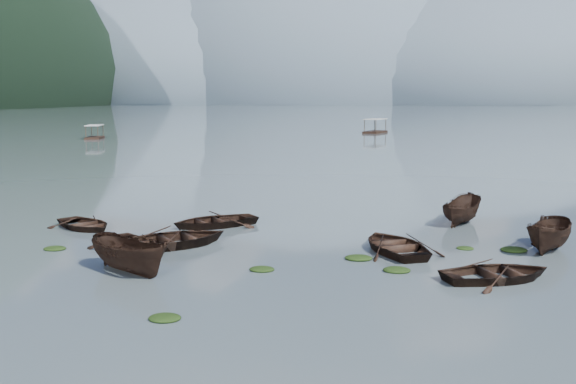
# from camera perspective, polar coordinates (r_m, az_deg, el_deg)

# --- Properties ---
(ground_plane) EXTENTS (2400.00, 2400.00, 0.00)m
(ground_plane) POSITION_cam_1_polar(r_m,az_deg,el_deg) (20.79, -3.60, -10.26)
(ground_plane) COLOR #48545A
(haze_mtn_a) EXTENTS (520.00, 520.00, 280.00)m
(haze_mtn_a) POSITION_cam_1_polar(r_m,az_deg,el_deg) (956.42, -9.93, 7.79)
(haze_mtn_a) COLOR #475666
(haze_mtn_a) RESTS_ON ground
(haze_mtn_b) EXTENTS (520.00, 520.00, 340.00)m
(haze_mtn_b) POSITION_cam_1_polar(r_m,az_deg,el_deg) (921.62, 2.23, 7.89)
(haze_mtn_b) COLOR #475666
(haze_mtn_b) RESTS_ON ground
(haze_mtn_c) EXTENTS (520.00, 520.00, 260.00)m
(haze_mtn_c) POSITION_cam_1_polar(r_m,az_deg,el_deg) (929.53, 14.74, 7.63)
(haze_mtn_c) COLOR #475666
(haze_mtn_c) RESTS_ON ground
(rowboat_0) EXTENTS (5.19, 5.35, 0.90)m
(rowboat_0) POSITION_cam_1_polar(r_m,az_deg,el_deg) (29.03, -13.77, -5.10)
(rowboat_0) COLOR black
(rowboat_0) RESTS_ON ground
(rowboat_1) EXTENTS (6.19, 5.91, 1.04)m
(rowboat_1) POSITION_cam_1_polar(r_m,az_deg,el_deg) (29.53, -10.11, -4.77)
(rowboat_1) COLOR black
(rowboat_1) RESTS_ON ground
(rowboat_2) EXTENTS (4.44, 3.84, 1.66)m
(rowboat_2) POSITION_cam_1_polar(r_m,az_deg,el_deg) (25.52, -13.77, -6.96)
(rowboat_2) COLOR black
(rowboat_2) RESTS_ON ground
(rowboat_3) EXTENTS (4.67, 5.46, 0.95)m
(rowboat_3) POSITION_cam_1_polar(r_m,az_deg,el_deg) (28.54, 9.52, -5.21)
(rowboat_3) COLOR black
(rowboat_3) RESTS_ON ground
(rowboat_4) EXTENTS (5.05, 4.34, 0.88)m
(rowboat_4) POSITION_cam_1_polar(r_m,az_deg,el_deg) (25.05, 18.13, -7.43)
(rowboat_4) COLOR black
(rowboat_4) RESTS_ON ground
(rowboat_5) EXTENTS (3.35, 4.43, 1.61)m
(rowboat_5) POSITION_cam_1_polar(r_m,az_deg,el_deg) (30.60, 22.19, -4.80)
(rowboat_5) COLOR black
(rowboat_5) RESTS_ON ground
(rowboat_6) EXTENTS (4.93, 4.75, 0.83)m
(rowboat_6) POSITION_cam_1_polar(r_m,az_deg,el_deg) (34.61, -17.62, -3.10)
(rowboat_6) COLOR black
(rowboat_6) RESTS_ON ground
(rowboat_7) EXTENTS (5.58, 5.27, 0.94)m
(rowboat_7) POSITION_cam_1_polar(r_m,az_deg,el_deg) (33.83, -6.53, -3.02)
(rowboat_7) COLOR black
(rowboat_7) RESTS_ON ground
(rowboat_8) EXTENTS (3.16, 4.44, 1.61)m
(rowboat_8) POSITION_cam_1_polar(r_m,az_deg,el_deg) (35.71, 15.12, -2.66)
(rowboat_8) COLOR black
(rowboat_8) RESTS_ON ground
(weed_clump_0) EXTENTS (1.00, 0.82, 0.22)m
(weed_clump_0) POSITION_cam_1_polar(r_m,az_deg,el_deg) (20.08, -10.90, -11.07)
(weed_clump_0) COLOR black
(weed_clump_0) RESTS_ON ground
(weed_clump_1) EXTENTS (0.99, 0.79, 0.22)m
(weed_clump_1) POSITION_cam_1_polar(r_m,az_deg,el_deg) (25.09, -2.33, -6.98)
(weed_clump_1) COLOR black
(weed_clump_1) RESTS_ON ground
(weed_clump_2) EXTENTS (1.07, 0.86, 0.23)m
(weed_clump_2) POSITION_cam_1_polar(r_m,az_deg,el_deg) (25.28, 9.64, -6.98)
(weed_clump_2) COLOR black
(weed_clump_2) RESTS_ON ground
(weed_clump_3) EXTENTS (0.77, 0.65, 0.17)m
(weed_clump_3) POSITION_cam_1_polar(r_m,az_deg,el_deg) (29.62, 15.47, -4.90)
(weed_clump_3) COLOR black
(weed_clump_3) RESTS_ON ground
(weed_clump_4) EXTENTS (1.16, 0.92, 0.24)m
(weed_clump_4) POSITION_cam_1_polar(r_m,az_deg,el_deg) (26.90, 6.29, -5.97)
(weed_clump_4) COLOR black
(weed_clump_4) RESTS_ON ground
(weed_clump_5) EXTENTS (1.00, 0.81, 0.21)m
(weed_clump_5) POSITION_cam_1_polar(r_m,az_deg,el_deg) (30.25, -20.02, -4.83)
(weed_clump_5) COLOR black
(weed_clump_5) RESTS_ON ground
(weed_clump_6) EXTENTS (0.86, 0.71, 0.18)m
(weed_clump_6) POSITION_cam_1_polar(r_m,az_deg,el_deg) (28.10, -12.25, -5.50)
(weed_clump_6) COLOR black
(weed_clump_6) RESTS_ON ground
(weed_clump_7) EXTENTS (1.15, 0.92, 0.25)m
(weed_clump_7) POSITION_cam_1_polar(r_m,az_deg,el_deg) (29.81, 19.44, -4.99)
(weed_clump_7) COLOR black
(weed_clump_7) RESTS_ON ground
(pontoon_left) EXTENTS (3.57, 6.10, 2.19)m
(pontoon_left) POSITION_cam_1_polar(r_m,az_deg,el_deg) (111.38, -16.79, 4.55)
(pontoon_left) COLOR black
(pontoon_left) RESTS_ON ground
(pontoon_centre) EXTENTS (5.07, 7.41, 2.62)m
(pontoon_centre) POSITION_cam_1_polar(r_m,az_deg,el_deg) (125.75, 7.75, 5.22)
(pontoon_centre) COLOR black
(pontoon_centre) RESTS_ON ground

